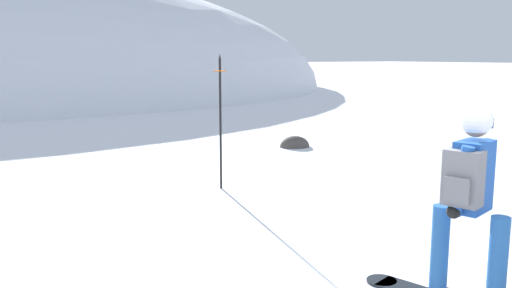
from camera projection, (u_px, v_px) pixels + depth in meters
The scene contains 3 objects.
snowboarder_main at pixel (470, 203), 4.38m from camera, with size 0.71×1.78×1.71m.
piste_marker_near at pixel (220, 113), 8.48m from camera, with size 0.20×0.20×2.13m.
rock_dark at pixel (295, 147), 12.64m from camera, with size 0.73×0.62×0.51m.
Camera 1 is at (-3.32, -2.60, 2.09)m, focal length 38.09 mm.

